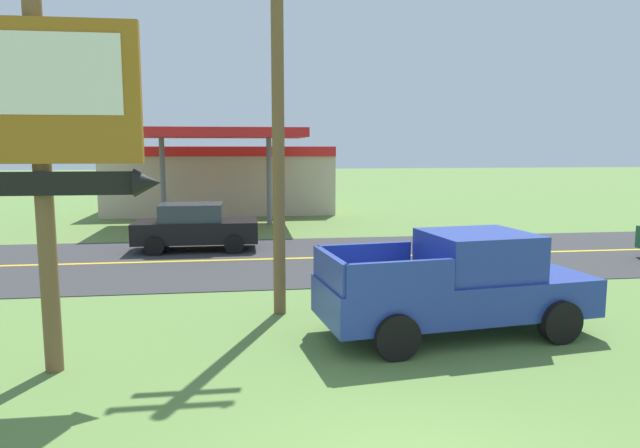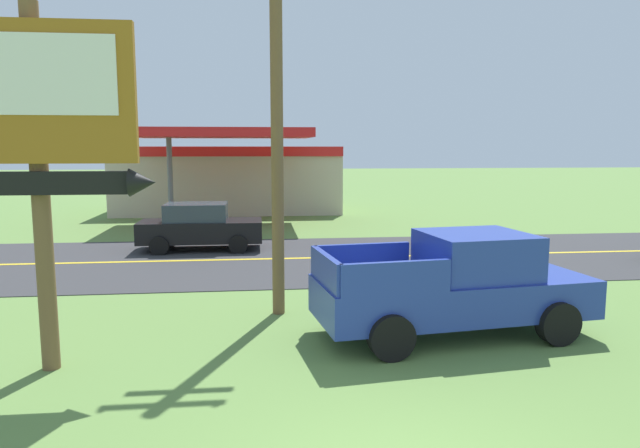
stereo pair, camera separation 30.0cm
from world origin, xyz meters
name	(u,v)px [view 1 (the left image)]	position (x,y,z in m)	size (l,w,h in m)	color
road_asphalt	(299,259)	(0.00, 13.00, 0.01)	(140.00, 8.00, 0.02)	#333335
road_centre_line	(299,258)	(0.00, 13.00, 0.02)	(126.00, 0.20, 0.01)	gold
motel_sign	(41,127)	(-4.75, 4.10, 3.87)	(3.35, 0.54, 5.75)	brown
utility_pole	(278,101)	(-1.02, 6.98, 4.52)	(1.72, 0.26, 8.51)	brown
gas_station	(221,177)	(-2.94, 27.23, 1.94)	(12.00, 11.50, 4.40)	beige
pickup_blue_parked_on_lawn	(458,285)	(2.30, 5.17, 0.96)	(5.41, 2.74, 1.96)	#233893
car_black_mid_lane	(195,227)	(-3.43, 15.00, 0.83)	(4.20, 2.00, 1.64)	black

